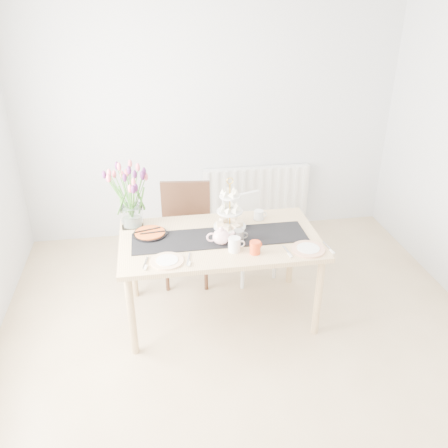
{
  "coord_description": "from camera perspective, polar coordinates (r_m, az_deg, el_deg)",
  "views": [
    {
      "loc": [
        -0.65,
        -2.62,
        2.59
      ],
      "look_at": [
        -0.12,
        0.62,
        0.9
      ],
      "focal_mm": 38.0,
      "sensor_mm": 36.0,
      "label": 1
    }
  ],
  "objects": [
    {
      "name": "chair_white",
      "position": [
        4.56,
        2.64,
        -0.71
      ],
      "size": [
        0.5,
        0.5,
        0.79
      ],
      "rotation": [
        0.0,
        0.0,
        0.34
      ],
      "color": "silver",
      "rests_on": "ground"
    },
    {
      "name": "chair_brown",
      "position": [
        4.46,
        -4.6,
        -0.09
      ],
      "size": [
        0.51,
        0.51,
        0.93
      ],
      "rotation": [
        0.0,
        0.0,
        -0.12
      ],
      "color": "#382114",
      "rests_on": "ground"
    },
    {
      "name": "mug_orange",
      "position": [
        3.58,
        3.77,
        -2.85
      ],
      "size": [
        0.12,
        0.12,
        0.1
      ],
      "primitive_type": "cylinder",
      "rotation": [
        0.0,
        0.0,
        0.61
      ],
      "color": "#E14119",
      "rests_on": "dining_table"
    },
    {
      "name": "tulip_vase",
      "position": [
        3.93,
        -11.32,
        4.45
      ],
      "size": [
        0.64,
        0.64,
        0.55
      ],
      "rotation": [
        0.0,
        0.0,
        0.42
      ],
      "color": "silver",
      "rests_on": "dining_table"
    },
    {
      "name": "cake_stand",
      "position": [
        3.91,
        0.7,
        1.03
      ],
      "size": [
        0.27,
        0.27,
        0.4
      ],
      "rotation": [
        0.0,
        0.0,
        0.35
      ],
      "color": "gold",
      "rests_on": "dining_table"
    },
    {
      "name": "plate_right",
      "position": [
        3.69,
        10.09,
        -2.99
      ],
      "size": [
        0.3,
        0.3,
        0.01
      ],
      "primitive_type": "cylinder",
      "rotation": [
        0.0,
        0.0,
        0.15
      ],
      "color": "silver",
      "rests_on": "dining_table"
    },
    {
      "name": "mug_grey",
      "position": [
        3.73,
        1.79,
        -1.44
      ],
      "size": [
        0.09,
        0.09,
        0.1
      ],
      "primitive_type": "cylinder",
      "rotation": [
        0.0,
        0.0,
        0.05
      ],
      "color": "slate",
      "rests_on": "dining_table"
    },
    {
      "name": "radiator",
      "position": [
        5.39,
        3.86,
        3.81
      ],
      "size": [
        1.2,
        0.08,
        0.6
      ],
      "primitive_type": "cube",
      "color": "white",
      "rests_on": "room_shell"
    },
    {
      "name": "table_runner",
      "position": [
        3.8,
        -0.51,
        -1.63
      ],
      "size": [
        1.4,
        0.35,
        0.01
      ],
      "primitive_type": "cube",
      "color": "black",
      "rests_on": "dining_table"
    },
    {
      "name": "mug_white",
      "position": [
        3.6,
        1.26,
        -2.48
      ],
      "size": [
        0.1,
        0.1,
        0.11
      ],
      "primitive_type": "cylinder",
      "rotation": [
        0.0,
        0.0,
        0.03
      ],
      "color": "white",
      "rests_on": "dining_table"
    },
    {
      "name": "cream_jug",
      "position": [
        4.09,
        4.19,
        1.08
      ],
      "size": [
        0.09,
        0.09,
        0.08
      ],
      "primitive_type": "cylinder",
      "rotation": [
        0.0,
        0.0,
        -0.11
      ],
      "color": "silver",
      "rests_on": "dining_table"
    },
    {
      "name": "dining_table",
      "position": [
        3.84,
        -0.5,
        -2.68
      ],
      "size": [
        1.6,
        0.9,
        0.75
      ],
      "color": "tan",
      "rests_on": "ground"
    },
    {
      "name": "plate_left",
      "position": [
        3.51,
        -6.87,
        -4.44
      ],
      "size": [
        0.29,
        0.29,
        0.01
      ],
      "primitive_type": "cylinder",
      "rotation": [
        0.0,
        0.0,
        -0.21
      ],
      "color": "white",
      "rests_on": "dining_table"
    },
    {
      "name": "room_shell",
      "position": [
        2.99,
        4.19,
        1.62
      ],
      "size": [
        4.5,
        4.5,
        4.5
      ],
      "color": "tan",
      "rests_on": "ground"
    },
    {
      "name": "teapot",
      "position": [
        3.68,
        -0.35,
        -1.53
      ],
      "size": [
        0.22,
        0.18,
        0.14
      ],
      "primitive_type": null,
      "rotation": [
        0.0,
        0.0,
        -0.03
      ],
      "color": "white",
      "rests_on": "dining_table"
    },
    {
      "name": "tart_tin",
      "position": [
        3.88,
        -8.89,
        -1.16
      ],
      "size": [
        0.27,
        0.27,
        0.03
      ],
      "rotation": [
        0.0,
        0.0,
        -0.16
      ],
      "color": "black",
      "rests_on": "dining_table"
    }
  ]
}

